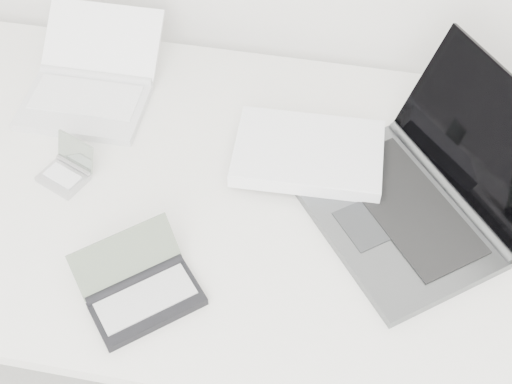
% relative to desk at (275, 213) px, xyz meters
% --- Properties ---
extents(desk, '(1.60, 0.80, 0.73)m').
position_rel_desk_xyz_m(desk, '(0.00, 0.00, 0.00)').
color(desk, white).
rests_on(desk, ground).
extents(laptop_large, '(0.61, 0.51, 0.24)m').
position_rel_desk_xyz_m(laptop_large, '(0.18, 0.05, 0.09)').
color(laptop_large, '#575A5C').
rests_on(laptop_large, desk).
extents(netbook_open_white, '(0.25, 0.31, 0.11)m').
position_rel_desk_xyz_m(netbook_open_white, '(-0.43, 0.20, 0.07)').
color(netbook_open_white, silver).
rests_on(netbook_open_white, desk).
extents(pda_silver, '(0.11, 0.11, 0.07)m').
position_rel_desk_xyz_m(pda_silver, '(-0.40, -0.02, 0.06)').
color(pda_silver, '#BBBBC0').
rests_on(pda_silver, desk).
extents(palmtop_charcoal, '(0.24, 0.23, 0.08)m').
position_rel_desk_xyz_m(palmtop_charcoal, '(-0.18, -0.25, 0.06)').
color(palmtop_charcoal, black).
rests_on(palmtop_charcoal, desk).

